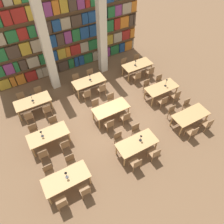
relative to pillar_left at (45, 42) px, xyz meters
name	(u,v)px	position (x,y,z in m)	size (l,w,h in m)	color
ground_plane	(110,117)	(1.65, -3.90, -3.00)	(40.00, 40.00, 0.00)	brown
bookshelf_bank	(67,29)	(1.67, 1.26, -0.30)	(9.70, 0.35, 5.50)	brown
pillar_left	(45,42)	(0.00, 0.00, 0.00)	(0.45, 0.45, 6.00)	silver
pillar_center	(102,27)	(3.30, 0.00, 0.00)	(0.45, 0.45, 6.00)	silver
reading_table_0	(66,179)	(-1.73, -6.40, -2.33)	(1.89, 0.88, 0.76)	tan
chair_0	(62,203)	(-2.23, -7.12, -2.53)	(0.42, 0.40, 0.87)	olive
chair_1	(50,172)	(-2.23, -5.67, -2.53)	(0.42, 0.40, 0.87)	olive
chair_2	(85,191)	(-1.24, -7.12, -2.53)	(0.42, 0.40, 0.87)	olive
chair_3	(71,162)	(-1.24, -5.67, -2.53)	(0.42, 0.40, 0.87)	olive
desk_lamp_0	(66,174)	(-1.67, -6.38, -1.96)	(0.14, 0.14, 0.42)	black
reading_table_1	(137,144)	(1.69, -6.39, -2.33)	(1.89, 0.88, 0.76)	tan
chair_4	(136,163)	(1.18, -7.11, -2.53)	(0.42, 0.40, 0.87)	olive
chair_5	(119,139)	(1.18, -5.66, -2.53)	(0.42, 0.40, 0.87)	olive
chair_6	(155,154)	(2.19, -7.11, -2.53)	(0.42, 0.40, 0.87)	olive
chair_7	(137,131)	(2.19, -5.66, -2.53)	(0.42, 0.40, 0.87)	olive
desk_lamp_1	(141,137)	(1.90, -6.35, -1.98)	(0.14, 0.14, 0.39)	black
reading_table_2	(191,116)	(5.00, -6.31, -2.33)	(1.89, 0.88, 0.76)	tan
chair_8	(192,132)	(4.50, -7.03, -2.53)	(0.42, 0.40, 0.87)	olive
chair_9	(173,113)	(4.50, -5.59, -2.53)	(0.42, 0.40, 0.87)	olive
chair_10	(207,124)	(5.52, -7.03, -2.53)	(0.42, 0.40, 0.87)	olive
chair_11	(187,106)	(5.52, -5.59, -2.53)	(0.42, 0.40, 0.87)	olive
reading_table_3	(48,135)	(-1.67, -3.96, -2.33)	(1.89, 0.88, 0.76)	tan
chair_12	(43,154)	(-2.19, -4.68, -2.53)	(0.42, 0.40, 0.87)	olive
chair_13	(34,131)	(-2.19, -3.24, -2.53)	(0.42, 0.40, 0.87)	olive
chair_14	(65,145)	(-1.16, -4.68, -2.53)	(0.42, 0.40, 0.87)	olive
chair_15	(54,123)	(-1.16, -3.24, -2.53)	(0.42, 0.40, 0.87)	olive
desk_lamp_2	(41,133)	(-1.92, -3.94, -1.98)	(0.14, 0.14, 0.39)	black
reading_table_4	(111,109)	(1.71, -3.93, -2.33)	(1.89, 0.88, 0.76)	tan
chair_16	(109,124)	(1.22, -4.65, -2.53)	(0.42, 0.40, 0.87)	olive
chair_17	(96,106)	(1.22, -3.20, -2.53)	(0.42, 0.40, 0.87)	olive
chair_18	(125,117)	(2.16, -4.65, -2.53)	(0.42, 0.40, 0.87)	olive
chair_19	(112,100)	(2.16, -3.20, -2.53)	(0.42, 0.40, 0.87)	olive
reading_table_5	(162,88)	(5.00, -3.95, -2.33)	(1.89, 0.88, 0.76)	tan
chair_20	(163,101)	(4.56, -4.67, -2.53)	(0.42, 0.40, 0.87)	olive
chair_21	(147,86)	(4.56, -3.22, -2.53)	(0.42, 0.40, 0.87)	olive
chair_22	(176,96)	(5.47, -4.67, -2.53)	(0.42, 0.40, 0.87)	olive
chair_23	(160,81)	(5.47, -3.22, -2.53)	(0.42, 0.40, 0.87)	olive
desk_lamp_3	(166,81)	(5.25, -3.95, -1.90)	(0.14, 0.14, 0.50)	black
reading_table_6	(33,102)	(-1.70, -1.44, -2.33)	(1.89, 0.88, 0.76)	tan
chair_24	(29,117)	(-2.16, -2.17, -2.53)	(0.42, 0.40, 0.87)	olive
chair_25	(22,99)	(-2.16, -0.72, -2.53)	(0.42, 0.40, 0.87)	olive
chair_26	(47,110)	(-1.18, -2.17, -2.53)	(0.42, 0.40, 0.87)	olive
chair_27	(39,93)	(-1.18, -0.72, -2.53)	(0.42, 0.40, 0.87)	olive
desk_lamp_4	(31,96)	(-1.67, -1.44, -1.91)	(0.14, 0.14, 0.49)	black
reading_table_7	(89,82)	(1.64, -1.42, -2.33)	(1.89, 0.88, 0.76)	tan
chair_28	(87,95)	(1.14, -2.14, -2.53)	(0.42, 0.40, 0.87)	olive
chair_29	(77,80)	(1.14, -0.69, -2.53)	(0.42, 0.40, 0.87)	olive
chair_30	(102,89)	(2.09, -2.14, -2.53)	(0.42, 0.40, 0.87)	olive
chair_31	(91,75)	(2.09, -0.69, -2.53)	(0.42, 0.40, 0.87)	olive
desk_lamp_5	(90,76)	(1.74, -1.38, -1.96)	(0.14, 0.14, 0.43)	black
reading_table_8	(137,65)	(5.00, -1.47, -2.33)	(1.89, 0.88, 0.76)	tan
chair_32	(137,77)	(4.50, -2.20, -2.53)	(0.42, 0.40, 0.87)	olive
chair_33	(125,64)	(4.50, -0.75, -2.53)	(0.42, 0.40, 0.87)	olive
chair_34	(150,72)	(5.49, -2.20, -2.53)	(0.42, 0.40, 0.87)	olive
chair_35	(137,60)	(5.49, -0.75, -2.53)	(0.42, 0.40, 0.87)	olive
desk_lamp_6	(136,62)	(4.82, -1.48, -1.99)	(0.14, 0.14, 0.39)	black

